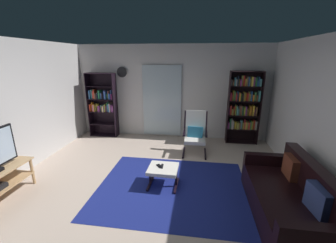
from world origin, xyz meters
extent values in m
plane|color=beige|center=(0.00, 0.00, 0.00)|extent=(7.02, 7.02, 0.00)
cube|color=silver|center=(0.00, 2.90, 1.30)|extent=(5.60, 0.06, 2.60)
cube|color=silver|center=(-0.26, 2.83, 1.05)|extent=(1.10, 0.01, 2.00)
cube|color=navy|center=(0.37, 0.23, 0.00)|extent=(2.64, 2.15, 0.01)
cylinder|color=tan|center=(-2.19, 0.00, 0.25)|extent=(0.05, 0.05, 0.50)
cylinder|color=tan|center=(-2.54, 0.00, 0.25)|extent=(0.05, 0.05, 0.50)
cube|color=black|center=(-2.36, 2.63, 0.92)|extent=(0.02, 0.30, 1.84)
cube|color=black|center=(-1.58, 2.63, 0.92)|extent=(0.02, 0.30, 1.84)
cube|color=black|center=(-1.97, 2.78, 0.92)|extent=(0.80, 0.02, 1.84)
cube|color=black|center=(-1.97, 2.63, 0.02)|extent=(0.77, 0.28, 0.02)
cube|color=black|center=(-1.97, 2.63, 0.37)|extent=(0.77, 0.28, 0.02)
cube|color=black|center=(-1.97, 2.63, 0.73)|extent=(0.77, 0.28, 0.02)
cube|color=black|center=(-1.97, 2.63, 1.10)|extent=(0.77, 0.28, 0.02)
cube|color=black|center=(-1.97, 2.63, 1.47)|extent=(0.77, 0.28, 0.02)
cube|color=black|center=(-1.97, 2.63, 1.82)|extent=(0.77, 0.28, 0.02)
cube|color=red|center=(-2.32, 2.64, 0.85)|extent=(0.04, 0.22, 0.21)
cube|color=orange|center=(-2.27, 2.63, 0.87)|extent=(0.03, 0.12, 0.26)
cube|color=#A04996|center=(-2.22, 2.62, 0.84)|extent=(0.04, 0.16, 0.19)
cube|color=gold|center=(-2.19, 2.63, 0.85)|extent=(0.02, 0.21, 0.21)
cube|color=olive|center=(-2.16, 2.65, 0.83)|extent=(0.03, 0.18, 0.18)
cube|color=gold|center=(-2.12, 2.65, 0.85)|extent=(0.03, 0.11, 0.21)
cube|color=purple|center=(-2.08, 2.65, 0.82)|extent=(0.03, 0.21, 0.16)
cube|color=#8E3A88|center=(-2.04, 2.63, 0.83)|extent=(0.02, 0.22, 0.17)
cube|color=#5C9E92|center=(-2.00, 2.65, 0.83)|extent=(0.03, 0.15, 0.18)
cube|color=orange|center=(-1.95, 2.64, 0.82)|extent=(0.03, 0.20, 0.15)
cube|color=beige|center=(-1.91, 2.61, 0.83)|extent=(0.03, 0.23, 0.18)
cube|color=#9C9936|center=(-1.87, 2.62, 0.85)|extent=(0.03, 0.19, 0.22)
cube|color=#8E388B|center=(-1.84, 2.62, 0.83)|extent=(0.03, 0.11, 0.17)
cube|color=#2D854F|center=(-1.81, 2.63, 0.88)|extent=(0.02, 0.14, 0.27)
cube|color=#2F55A5|center=(-1.76, 2.62, 0.85)|extent=(0.04, 0.18, 0.22)
cube|color=beige|center=(-1.72, 2.63, 0.87)|extent=(0.03, 0.23, 0.26)
cube|color=#8E4393|center=(-1.68, 2.61, 0.84)|extent=(0.04, 0.12, 0.20)
cube|color=#944088|center=(-1.63, 2.65, 0.83)|extent=(0.03, 0.23, 0.18)
cube|color=orange|center=(-2.32, 2.64, 1.20)|extent=(0.03, 0.14, 0.18)
cube|color=#366DAC|center=(-2.29, 2.63, 1.23)|extent=(0.03, 0.22, 0.24)
cube|color=teal|center=(-2.25, 2.65, 1.24)|extent=(0.04, 0.16, 0.26)
cube|color=red|center=(-2.20, 2.62, 1.22)|extent=(0.04, 0.11, 0.22)
cube|color=#BF3923|center=(-2.17, 2.64, 1.24)|extent=(0.02, 0.18, 0.27)
cube|color=brown|center=(-2.13, 2.63, 1.19)|extent=(0.04, 0.22, 0.16)
cube|color=#BCB4B1|center=(-2.08, 2.65, 1.20)|extent=(0.02, 0.17, 0.18)
cube|color=#192334|center=(-2.06, 2.63, 1.20)|extent=(0.03, 0.23, 0.17)
cube|color=#2B8D52|center=(-2.01, 2.65, 1.23)|extent=(0.03, 0.24, 0.25)
cube|color=#3661AA|center=(-1.97, 2.63, 1.20)|extent=(0.04, 0.13, 0.17)
cube|color=black|center=(-1.93, 2.62, 1.20)|extent=(0.03, 0.13, 0.18)
cube|color=#3D56AC|center=(-1.88, 2.65, 1.23)|extent=(0.04, 0.11, 0.24)
cube|color=#3761AD|center=(-1.83, 2.64, 1.22)|extent=(0.04, 0.22, 0.22)
cube|color=#327E3E|center=(-1.79, 2.64, 1.19)|extent=(0.03, 0.13, 0.15)
cube|color=brown|center=(-1.75, 2.65, 1.23)|extent=(0.03, 0.14, 0.23)
cube|color=#2E5BB4|center=(-1.71, 2.62, 1.19)|extent=(0.04, 0.18, 0.17)
cube|color=#355EA4|center=(-1.67, 2.65, 1.24)|extent=(0.02, 0.12, 0.26)
cube|color=#9B3788|center=(-1.64, 2.62, 1.19)|extent=(0.02, 0.21, 0.15)
cube|color=black|center=(1.56, 2.65, 0.96)|extent=(0.02, 0.30, 1.92)
cube|color=black|center=(2.36, 2.65, 0.96)|extent=(0.02, 0.30, 1.92)
cube|color=black|center=(1.96, 2.79, 0.96)|extent=(0.82, 0.02, 1.92)
cube|color=black|center=(1.96, 2.65, 0.02)|extent=(0.79, 0.28, 0.02)
cube|color=black|center=(1.96, 2.65, 0.38)|extent=(0.79, 0.28, 0.02)
cube|color=black|center=(1.96, 2.65, 0.77)|extent=(0.79, 0.28, 0.02)
cube|color=black|center=(1.96, 2.65, 1.15)|extent=(0.79, 0.28, 0.02)
cube|color=black|center=(1.96, 2.65, 1.54)|extent=(0.79, 0.28, 0.02)
cube|color=black|center=(1.96, 2.65, 1.91)|extent=(0.79, 0.28, 0.02)
cube|color=#943584|center=(1.60, 2.66, 0.47)|extent=(0.04, 0.19, 0.16)
cube|color=#359152|center=(1.65, 2.65, 0.53)|extent=(0.04, 0.11, 0.27)
cube|color=beige|center=(1.70, 2.66, 0.51)|extent=(0.04, 0.24, 0.24)
cube|color=beige|center=(1.74, 2.66, 0.49)|extent=(0.02, 0.10, 0.19)
cube|color=gold|center=(1.78, 2.65, 0.48)|extent=(0.04, 0.16, 0.19)
cube|color=#9F9C3C|center=(1.83, 2.63, 0.48)|extent=(0.04, 0.20, 0.18)
cube|color=brown|center=(1.89, 2.65, 0.48)|extent=(0.04, 0.19, 0.18)
cube|color=teal|center=(1.93, 2.65, 0.51)|extent=(0.04, 0.12, 0.23)
cube|color=#A99335|center=(1.99, 2.64, 0.48)|extent=(0.03, 0.13, 0.18)
cube|color=red|center=(2.02, 2.63, 0.52)|extent=(0.02, 0.12, 0.26)
cube|color=gold|center=(2.05, 2.66, 0.49)|extent=(0.03, 0.20, 0.20)
cube|color=olive|center=(2.09, 2.66, 0.49)|extent=(0.02, 0.19, 0.20)
cube|color=red|center=(2.13, 2.67, 0.49)|extent=(0.04, 0.22, 0.19)
cube|color=#308144|center=(2.17, 2.66, 0.50)|extent=(0.03, 0.21, 0.22)
cube|color=gold|center=(2.22, 2.66, 0.50)|extent=(0.04, 0.12, 0.22)
cube|color=red|center=(2.26, 2.66, 0.52)|extent=(0.03, 0.14, 0.25)
cube|color=#BEB7A2|center=(2.31, 2.63, 0.51)|extent=(0.04, 0.13, 0.23)
cube|color=#90348A|center=(1.59, 2.65, 0.86)|extent=(0.02, 0.13, 0.18)
cube|color=red|center=(1.63, 2.64, 0.90)|extent=(0.04, 0.15, 0.25)
cube|color=olive|center=(1.68, 2.65, 0.86)|extent=(0.04, 0.18, 0.17)
cube|color=red|center=(1.72, 2.67, 0.88)|extent=(0.03, 0.11, 0.21)
cube|color=#999B36|center=(1.75, 2.64, 0.91)|extent=(0.02, 0.17, 0.26)
cube|color=#539DA3|center=(1.79, 2.64, 0.90)|extent=(0.03, 0.19, 0.24)
cube|color=teal|center=(1.83, 2.66, 0.85)|extent=(0.04, 0.16, 0.16)
cube|color=brown|center=(1.86, 2.63, 0.90)|extent=(0.02, 0.16, 0.25)
cube|color=brown|center=(1.90, 2.66, 0.91)|extent=(0.03, 0.23, 0.26)
cube|color=#3E9154|center=(1.93, 2.67, 0.89)|extent=(0.04, 0.16, 0.22)
cube|color=olive|center=(1.98, 2.64, 0.89)|extent=(0.04, 0.15, 0.23)
cube|color=#8C3792|center=(2.01, 2.65, 0.90)|extent=(0.02, 0.20, 0.24)
cube|color=brown|center=(2.05, 2.66, 0.86)|extent=(0.02, 0.24, 0.18)
cube|color=#A89935|center=(2.08, 2.65, 0.86)|extent=(0.03, 0.11, 0.16)
cube|color=orange|center=(2.11, 2.65, 0.91)|extent=(0.02, 0.19, 0.27)
cube|color=orange|center=(2.15, 2.64, 0.89)|extent=(0.03, 0.11, 0.22)
cube|color=gold|center=(2.20, 2.65, 0.91)|extent=(0.04, 0.21, 0.27)
cube|color=#9F4499|center=(2.24, 2.66, 0.86)|extent=(0.03, 0.12, 0.17)
cube|color=brown|center=(2.28, 2.66, 0.89)|extent=(0.04, 0.17, 0.24)
cube|color=#C12639|center=(1.60, 2.63, 1.27)|extent=(0.04, 0.17, 0.21)
cube|color=brown|center=(1.64, 2.64, 1.24)|extent=(0.02, 0.10, 0.16)
cube|color=olive|center=(1.66, 2.66, 1.29)|extent=(0.02, 0.13, 0.26)
cube|color=#3A7F3E|center=(1.70, 2.66, 1.28)|extent=(0.03, 0.15, 0.25)
cube|color=red|center=(1.74, 2.64, 1.26)|extent=(0.03, 0.20, 0.20)
cube|color=#2660A4|center=(1.78, 2.67, 1.28)|extent=(0.02, 0.16, 0.24)
cube|color=orange|center=(1.82, 2.64, 1.27)|extent=(0.03, 0.21, 0.21)
cube|color=#3C8640|center=(1.86, 2.65, 1.26)|extent=(0.03, 0.15, 0.19)
cube|color=#272325|center=(1.90, 2.63, 1.26)|extent=(0.03, 0.20, 0.20)
cube|color=gold|center=(1.94, 2.67, 1.27)|extent=(0.03, 0.20, 0.22)
cube|color=orange|center=(1.98, 2.65, 1.26)|extent=(0.03, 0.10, 0.21)
cube|color=red|center=(2.02, 2.63, 1.26)|extent=(0.03, 0.13, 0.20)
cube|color=olive|center=(2.06, 2.64, 1.28)|extent=(0.02, 0.12, 0.24)
cube|color=gold|center=(2.09, 2.66, 1.25)|extent=(0.02, 0.14, 0.19)
cube|color=#2E64B6|center=(2.12, 2.64, 1.29)|extent=(0.03, 0.15, 0.25)
cube|color=orange|center=(2.16, 2.63, 1.25)|extent=(0.04, 0.16, 0.17)
cube|color=#428043|center=(2.21, 2.65, 1.28)|extent=(0.04, 0.14, 0.23)
cube|color=brown|center=(2.25, 2.65, 1.24)|extent=(0.03, 0.18, 0.16)
cube|color=teal|center=(2.30, 2.64, 1.30)|extent=(0.04, 0.16, 0.27)
cube|color=beige|center=(1.60, 2.66, 1.62)|extent=(0.03, 0.11, 0.15)
cube|color=brown|center=(1.64, 2.65, 1.62)|extent=(0.03, 0.12, 0.16)
cube|color=teal|center=(1.68, 2.67, 1.65)|extent=(0.03, 0.21, 0.21)
cube|color=beige|center=(1.71, 2.66, 1.63)|extent=(0.02, 0.20, 0.17)
cube|color=#1A2634|center=(1.75, 2.66, 1.67)|extent=(0.03, 0.18, 0.25)
cube|color=olive|center=(1.78, 2.66, 1.63)|extent=(0.03, 0.11, 0.17)
cube|color=#9E3589|center=(1.81, 2.63, 1.63)|extent=(0.02, 0.23, 0.17)
cube|color=#959C3C|center=(1.85, 2.64, 1.67)|extent=(0.03, 0.10, 0.26)
cube|color=red|center=(1.89, 2.65, 1.68)|extent=(0.03, 0.15, 0.26)
cube|color=gold|center=(1.94, 2.65, 1.64)|extent=(0.03, 0.15, 0.18)
cube|color=brown|center=(1.97, 2.63, 1.66)|extent=(0.03, 0.18, 0.23)
cube|color=#295EAB|center=(2.01, 2.64, 1.66)|extent=(0.02, 0.18, 0.24)
cube|color=beige|center=(2.04, 2.64, 1.63)|extent=(0.03, 0.10, 0.18)
cube|color=gold|center=(2.09, 2.65, 1.66)|extent=(0.04, 0.23, 0.24)
cube|color=#8E3D86|center=(2.14, 2.66, 1.66)|extent=(0.04, 0.20, 0.22)
cube|color=#2C843F|center=(2.18, 2.63, 1.65)|extent=(0.03, 0.19, 0.21)
cube|color=blue|center=(2.22, 2.64, 1.62)|extent=(0.02, 0.16, 0.15)
cube|color=#2F68A5|center=(2.25, 2.66, 1.66)|extent=(0.03, 0.19, 0.24)
cube|color=#599E9E|center=(2.29, 2.65, 1.63)|extent=(0.04, 0.20, 0.18)
cube|color=black|center=(2.07, -0.28, 0.20)|extent=(0.86, 1.86, 0.40)
cube|color=black|center=(2.41, -0.28, 0.61)|extent=(0.18, 1.86, 0.42)
cube|color=black|center=(2.07, -1.14, 0.50)|extent=(0.86, 0.14, 0.20)
cube|color=black|center=(2.07, 0.59, 0.50)|extent=(0.86, 0.14, 0.20)
cube|color=maroon|center=(2.28, 0.20, 0.57)|extent=(0.15, 0.38, 0.34)
cube|color=navy|center=(2.28, -0.63, 0.57)|extent=(0.18, 0.39, 0.34)
cube|color=black|center=(0.98, 1.71, 0.02)|extent=(0.04, 0.60, 0.04)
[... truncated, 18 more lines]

